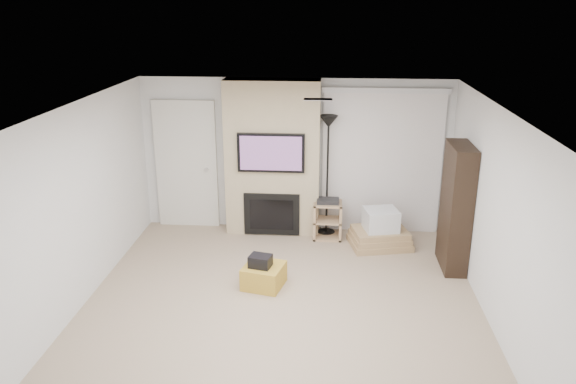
# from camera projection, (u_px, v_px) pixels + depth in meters

# --- Properties ---
(floor) EXTENTS (5.00, 5.50, 0.00)m
(floor) POSITION_uv_depth(u_px,v_px,m) (281.00, 311.00, 6.94)
(floor) COLOR tan
(floor) RESTS_ON ground
(ceiling) EXTENTS (5.00, 5.50, 0.00)m
(ceiling) POSITION_uv_depth(u_px,v_px,m) (280.00, 111.00, 6.13)
(ceiling) COLOR white
(ceiling) RESTS_ON wall_back
(wall_back) EXTENTS (5.00, 0.00, 2.50)m
(wall_back) POSITION_uv_depth(u_px,v_px,m) (295.00, 155.00, 9.13)
(wall_back) COLOR silver
(wall_back) RESTS_ON ground
(wall_front) EXTENTS (5.00, 0.00, 2.50)m
(wall_front) POSITION_uv_depth(u_px,v_px,m) (246.00, 360.00, 3.94)
(wall_front) COLOR silver
(wall_front) RESTS_ON ground
(wall_left) EXTENTS (0.00, 5.50, 2.50)m
(wall_left) POSITION_uv_depth(u_px,v_px,m) (73.00, 211.00, 6.71)
(wall_left) COLOR silver
(wall_left) RESTS_ON ground
(wall_right) EXTENTS (0.00, 5.50, 2.50)m
(wall_right) POSITION_uv_depth(u_px,v_px,m) (500.00, 223.00, 6.36)
(wall_right) COLOR silver
(wall_right) RESTS_ON ground
(hvac_vent) EXTENTS (0.35, 0.18, 0.01)m
(hvac_vent) POSITION_uv_depth(u_px,v_px,m) (318.00, 99.00, 6.86)
(hvac_vent) COLOR silver
(hvac_vent) RESTS_ON ceiling
(ottoman) EXTENTS (0.60, 0.60, 0.30)m
(ottoman) POSITION_uv_depth(u_px,v_px,m) (264.00, 276.00, 7.51)
(ottoman) COLOR gold
(ottoman) RESTS_ON floor
(black_bag) EXTENTS (0.32, 0.28, 0.16)m
(black_bag) POSITION_uv_depth(u_px,v_px,m) (260.00, 261.00, 7.41)
(black_bag) COLOR black
(black_bag) RESTS_ON ottoman
(fireplace_wall) EXTENTS (1.50, 0.47, 2.50)m
(fireplace_wall) POSITION_uv_depth(u_px,v_px,m) (272.00, 159.00, 8.96)
(fireplace_wall) COLOR tan
(fireplace_wall) RESTS_ON floor
(entry_door) EXTENTS (1.02, 0.11, 2.14)m
(entry_door) POSITION_uv_depth(u_px,v_px,m) (187.00, 165.00, 9.29)
(entry_door) COLOR silver
(entry_door) RESTS_ON floor
(vertical_blinds) EXTENTS (1.98, 0.10, 2.37)m
(vertical_blinds) POSITION_uv_depth(u_px,v_px,m) (382.00, 157.00, 8.97)
(vertical_blinds) COLOR silver
(vertical_blinds) RESTS_ON floor
(floor_lamp) EXTENTS (0.29, 0.29, 1.96)m
(floor_lamp) POSITION_uv_depth(u_px,v_px,m) (328.00, 142.00, 8.76)
(floor_lamp) COLOR black
(floor_lamp) RESTS_ON floor
(av_stand) EXTENTS (0.45, 0.38, 0.66)m
(av_stand) POSITION_uv_depth(u_px,v_px,m) (328.00, 217.00, 8.99)
(av_stand) COLOR tan
(av_stand) RESTS_ON floor
(box_stack) EXTENTS (1.02, 0.86, 0.60)m
(box_stack) POSITION_uv_depth(u_px,v_px,m) (380.00, 232.00, 8.72)
(box_stack) COLOR tan
(box_stack) RESTS_ON floor
(bookshelf) EXTENTS (0.30, 0.80, 1.80)m
(bookshelf) POSITION_uv_depth(u_px,v_px,m) (456.00, 208.00, 7.83)
(bookshelf) COLOR black
(bookshelf) RESTS_ON floor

